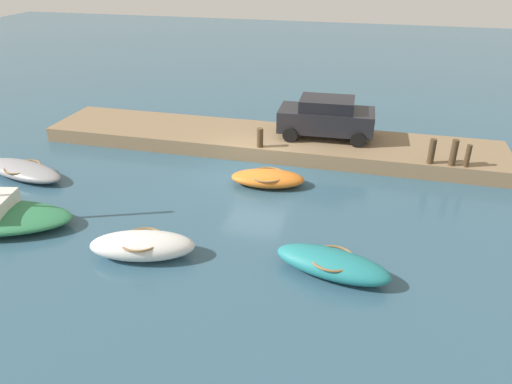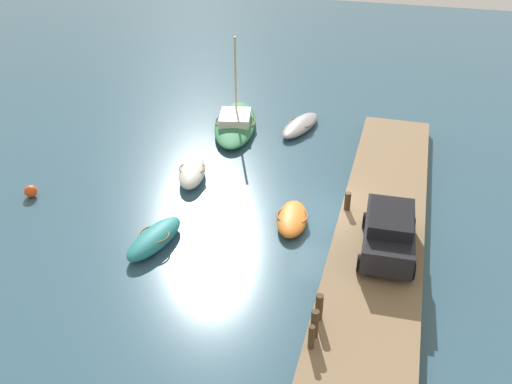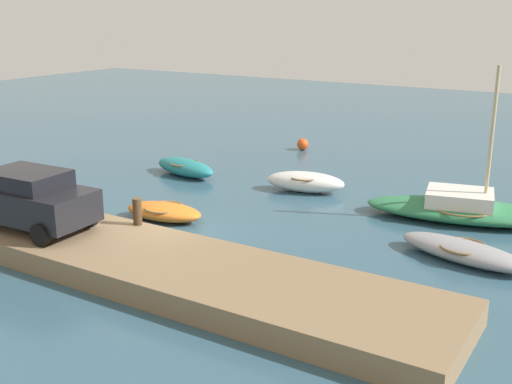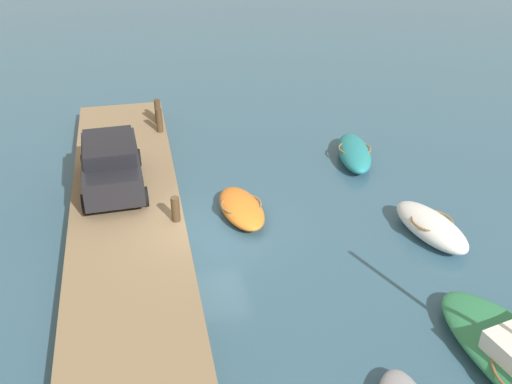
{
  "view_description": "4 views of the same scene",
  "coord_description": "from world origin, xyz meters",
  "px_view_note": "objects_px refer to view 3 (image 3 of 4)",
  "views": [
    {
      "loc": [
        -4.5,
        17.53,
        8.26
      ],
      "look_at": [
        -1.04,
        3.89,
        1.01
      ],
      "focal_mm": 34.08,
      "sensor_mm": 36.0,
      "label": 1
    },
    {
      "loc": [
        -20.31,
        -2.56,
        13.71
      ],
      "look_at": [
        0.45,
        3.3,
        0.54
      ],
      "focal_mm": 39.19,
      "sensor_mm": 36.0,
      "label": 2
    },
    {
      "loc": [
        12.41,
        -14.24,
        6.87
      ],
      "look_at": [
        1.33,
        3.7,
        0.72
      ],
      "focal_mm": 44.38,
      "sensor_mm": 36.0,
      "label": 3
    },
    {
      "loc": [
        15.64,
        -1.71,
        10.58
      ],
      "look_at": [
        -1.39,
        1.94,
        0.52
      ],
      "focal_mm": 41.89,
      "sensor_mm": 36.0,
      "label": 4
    }
  ],
  "objects_px": {
    "rowboat_teal": "(185,167)",
    "marker_buoy": "(303,144)",
    "sailboat_green": "(462,208)",
    "rowboat_grey": "(463,251)",
    "mooring_post_east": "(137,212)",
    "parked_car": "(29,198)",
    "dinghy_orange": "(164,211)",
    "rowboat_white": "(305,182)"
  },
  "relations": [
    {
      "from": "rowboat_teal",
      "to": "rowboat_white",
      "type": "bearing_deg",
      "value": 16.92
    },
    {
      "from": "mooring_post_east",
      "to": "parked_car",
      "type": "bearing_deg",
      "value": -143.29
    },
    {
      "from": "rowboat_grey",
      "to": "parked_car",
      "type": "height_order",
      "value": "parked_car"
    },
    {
      "from": "marker_buoy",
      "to": "rowboat_white",
      "type": "bearing_deg",
      "value": -61.64
    },
    {
      "from": "dinghy_orange",
      "to": "parked_car",
      "type": "distance_m",
      "value": 4.55
    },
    {
      "from": "rowboat_white",
      "to": "mooring_post_east",
      "type": "xyz_separation_m",
      "value": [
        -1.64,
        -7.72,
        0.64
      ]
    },
    {
      "from": "sailboat_green",
      "to": "mooring_post_east",
      "type": "relative_size",
      "value": 8.27
    },
    {
      "from": "sailboat_green",
      "to": "rowboat_teal",
      "type": "relative_size",
      "value": 1.96
    },
    {
      "from": "sailboat_green",
      "to": "mooring_post_east",
      "type": "xyz_separation_m",
      "value": [
        -7.7,
        -7.45,
        0.63
      ]
    },
    {
      "from": "rowboat_white",
      "to": "mooring_post_east",
      "type": "relative_size",
      "value": 4.02
    },
    {
      "from": "rowboat_teal",
      "to": "parked_car",
      "type": "relative_size",
      "value": 0.83
    },
    {
      "from": "rowboat_grey",
      "to": "mooring_post_east",
      "type": "xyz_separation_m",
      "value": [
        -8.65,
        -3.84,
        0.75
      ]
    },
    {
      "from": "rowboat_white",
      "to": "sailboat_green",
      "type": "bearing_deg",
      "value": -15.98
    },
    {
      "from": "rowboat_teal",
      "to": "rowboat_white",
      "type": "xyz_separation_m",
      "value": [
        5.47,
        0.5,
        0.04
      ]
    },
    {
      "from": "rowboat_teal",
      "to": "marker_buoy",
      "type": "height_order",
      "value": "rowboat_teal"
    },
    {
      "from": "mooring_post_east",
      "to": "rowboat_grey",
      "type": "bearing_deg",
      "value": 23.93
    },
    {
      "from": "dinghy_orange",
      "to": "mooring_post_east",
      "type": "xyz_separation_m",
      "value": [
        0.84,
        -2.2,
        0.74
      ]
    },
    {
      "from": "rowboat_teal",
      "to": "rowboat_grey",
      "type": "bearing_deg",
      "value": -3.46
    },
    {
      "from": "rowboat_grey",
      "to": "marker_buoy",
      "type": "height_order",
      "value": "marker_buoy"
    },
    {
      "from": "rowboat_teal",
      "to": "marker_buoy",
      "type": "distance_m",
      "value": 7.36
    },
    {
      "from": "rowboat_grey",
      "to": "parked_car",
      "type": "relative_size",
      "value": 0.98
    },
    {
      "from": "rowboat_teal",
      "to": "mooring_post_east",
      "type": "height_order",
      "value": "mooring_post_east"
    },
    {
      "from": "sailboat_green",
      "to": "rowboat_grey",
      "type": "bearing_deg",
      "value": -87.66
    },
    {
      "from": "rowboat_grey",
      "to": "marker_buoy",
      "type": "distance_m",
      "value": 14.9
    },
    {
      "from": "rowboat_teal",
      "to": "marker_buoy",
      "type": "bearing_deg",
      "value": 86.71
    },
    {
      "from": "rowboat_white",
      "to": "mooring_post_east",
      "type": "bearing_deg",
      "value": -115.37
    },
    {
      "from": "dinghy_orange",
      "to": "marker_buoy",
      "type": "bearing_deg",
      "value": 87.92
    },
    {
      "from": "dinghy_orange",
      "to": "rowboat_teal",
      "type": "relative_size",
      "value": 0.85
    },
    {
      "from": "rowboat_grey",
      "to": "marker_buoy",
      "type": "relative_size",
      "value": 6.91
    },
    {
      "from": "sailboat_green",
      "to": "rowboat_teal",
      "type": "xyz_separation_m",
      "value": [
        -11.54,
        -0.23,
        -0.05
      ]
    },
    {
      "from": "rowboat_grey",
      "to": "parked_car",
      "type": "xyz_separation_m",
      "value": [
        -11.14,
        -5.69,
        1.25
      ]
    },
    {
      "from": "mooring_post_east",
      "to": "parked_car",
      "type": "height_order",
      "value": "parked_car"
    },
    {
      "from": "mooring_post_east",
      "to": "rowboat_white",
      "type": "bearing_deg",
      "value": 78.04
    },
    {
      "from": "sailboat_green",
      "to": "marker_buoy",
      "type": "height_order",
      "value": "sailboat_green"
    },
    {
      "from": "rowboat_grey",
      "to": "mooring_post_east",
      "type": "relative_size",
      "value": 4.96
    },
    {
      "from": "sailboat_green",
      "to": "rowboat_teal",
      "type": "height_order",
      "value": "sailboat_green"
    },
    {
      "from": "sailboat_green",
      "to": "marker_buoy",
      "type": "xyz_separation_m",
      "value": [
        -9.63,
        6.88,
        -0.12
      ]
    },
    {
      "from": "sailboat_green",
      "to": "rowboat_teal",
      "type": "distance_m",
      "value": 11.54
    },
    {
      "from": "mooring_post_east",
      "to": "parked_car",
      "type": "xyz_separation_m",
      "value": [
        -2.49,
        -1.86,
        0.5
      ]
    },
    {
      "from": "rowboat_grey",
      "to": "sailboat_green",
      "type": "relative_size",
      "value": 0.6
    },
    {
      "from": "rowboat_grey",
      "to": "rowboat_white",
      "type": "bearing_deg",
      "value": 164.43
    },
    {
      "from": "mooring_post_east",
      "to": "marker_buoy",
      "type": "xyz_separation_m",
      "value": [
        -1.93,
        14.33,
        -0.75
      ]
    }
  ]
}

